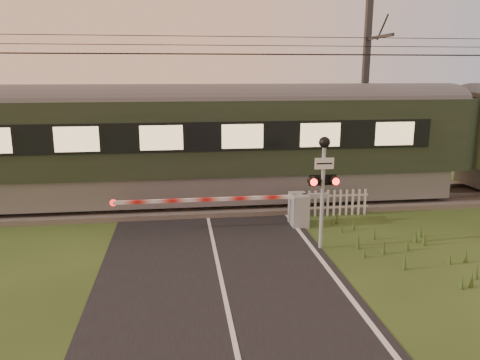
{
  "coord_description": "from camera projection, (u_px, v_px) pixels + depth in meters",
  "views": [
    {
      "loc": [
        -0.91,
        -10.44,
        4.88
      ],
      "look_at": [
        0.89,
        3.2,
        1.7
      ],
      "focal_mm": 35.0,
      "sensor_mm": 36.0,
      "label": 1
    }
  ],
  "objects": [
    {
      "name": "road",
      "position": [
        223.0,
        283.0,
        11.08
      ],
      "size": [
        6.0,
        140.0,
        0.03
      ],
      "color": "black",
      "rests_on": "ground"
    },
    {
      "name": "boom_gate",
      "position": [
        288.0,
        208.0,
        15.11
      ],
      "size": [
        6.91,
        0.81,
        1.08
      ],
      "color": "gray",
      "rests_on": "ground"
    },
    {
      "name": "catenary_mast",
      "position": [
        365.0,
        93.0,
        19.71
      ],
      "size": [
        0.24,
        2.47,
        7.78
      ],
      "color": "#2D2D30",
      "rests_on": "ground"
    },
    {
      "name": "ground",
      "position": [
        221.0,
        279.0,
        11.3
      ],
      "size": [
        160.0,
        160.0,
        0.0
      ],
      "primitive_type": "plane",
      "color": "#2B4018",
      "rests_on": "ground"
    },
    {
      "name": "picket_fence",
      "position": [
        331.0,
        203.0,
        16.19
      ],
      "size": [
        2.68,
        0.08,
        0.91
      ],
      "color": "silver",
      "rests_on": "ground"
    },
    {
      "name": "track_bed",
      "position": [
        205.0,
        203.0,
        17.57
      ],
      "size": [
        140.0,
        3.4,
        0.39
      ],
      "color": "#47423D",
      "rests_on": "ground"
    },
    {
      "name": "overhead_wires",
      "position": [
        202.0,
        47.0,
        16.29
      ],
      "size": [
        120.0,
        0.62,
        0.62
      ],
      "color": "black",
      "rests_on": "ground"
    },
    {
      "name": "train",
      "position": [
        457.0,
        138.0,
        18.31
      ],
      "size": [
        44.47,
        3.07,
        4.15
      ],
      "color": "slate",
      "rests_on": "ground"
    },
    {
      "name": "crossing_signal",
      "position": [
        323.0,
        173.0,
        12.78
      ],
      "size": [
        0.81,
        0.34,
        3.19
      ],
      "color": "gray",
      "rests_on": "ground"
    }
  ]
}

